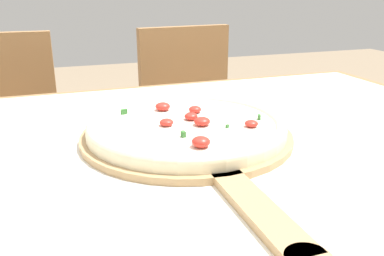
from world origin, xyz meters
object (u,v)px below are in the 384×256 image
(chair_left, at_px, (4,144))
(chair_right, at_px, (194,123))
(pizza, at_px, (187,125))
(pizza_peel, at_px, (191,139))

(chair_left, distance_m, chair_right, 0.70)
(chair_right, bearing_deg, chair_left, 174.03)
(pizza, xyz_separation_m, chair_right, (0.29, 0.80, -0.28))
(chair_left, bearing_deg, pizza, -60.63)
(chair_left, height_order, chair_right, same)
(pizza_peel, height_order, pizza, pizza)
(pizza, distance_m, chair_right, 0.89)
(pizza, relative_size, chair_left, 0.41)
(pizza_peel, xyz_separation_m, pizza, (0.00, 0.02, 0.02))
(pizza_peel, bearing_deg, chair_left, 116.41)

